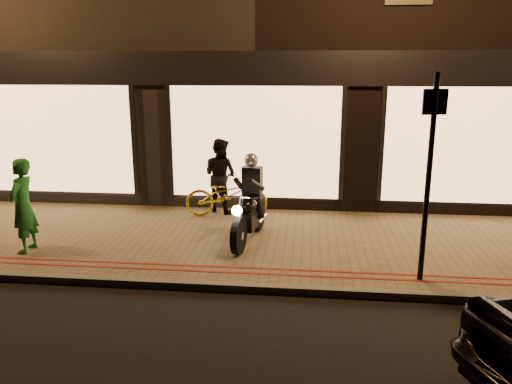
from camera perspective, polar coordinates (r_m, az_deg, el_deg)
ground at (r=7.40m, az=-3.56°, el=-11.39°), size 90.00×90.00×0.00m
sidewalk at (r=9.20m, az=-1.47°, el=-5.72°), size 50.00×4.00×0.12m
kerb_stone at (r=7.42m, az=-3.50°, el=-10.80°), size 50.00×0.14×0.12m
red_kerb_lines at (r=7.84m, az=-2.89°, el=-8.86°), size 50.00×0.26×0.01m
building_row at (r=15.65m, az=2.00°, el=18.01°), size 48.00×10.11×8.50m
motorcycle at (r=8.92m, az=-0.72°, el=-1.81°), size 0.65×1.94×1.59m
sign_post at (r=7.41m, az=19.19°, el=2.55°), size 0.35×0.11×3.00m
bicycle_gold at (r=10.46m, az=-3.37°, el=-0.37°), size 1.78×0.82×0.90m
person_green at (r=9.21m, az=-25.11°, el=-1.44°), size 0.39×0.59×1.61m
person_dark at (r=10.73m, az=-4.10°, el=1.91°), size 0.97×0.90×1.60m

